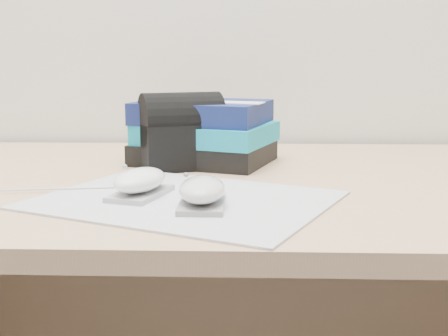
{
  "coord_description": "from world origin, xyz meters",
  "views": [
    {
      "loc": [
        -0.04,
        0.53,
        0.95
      ],
      "look_at": [
        -0.07,
        1.46,
        0.77
      ],
      "focal_mm": 50.0,
      "sensor_mm": 36.0,
      "label": 1
    }
  ],
  "objects_px": {
    "mouse_rear": "(140,182)",
    "mouse_front": "(202,192)",
    "pouch": "(181,131)",
    "desk": "(264,293)",
    "book_stack": "(204,132)"
  },
  "relations": [
    {
      "from": "desk",
      "to": "mouse_rear",
      "type": "xyz_separation_m",
      "value": [
        -0.19,
        -0.22,
        0.26
      ]
    },
    {
      "from": "mouse_rear",
      "to": "pouch",
      "type": "relative_size",
      "value": 0.74
    },
    {
      "from": "mouse_front",
      "to": "pouch",
      "type": "xyz_separation_m",
      "value": [
        -0.06,
        0.31,
        0.04
      ]
    },
    {
      "from": "mouse_rear",
      "to": "mouse_front",
      "type": "distance_m",
      "value": 0.11
    },
    {
      "from": "book_stack",
      "to": "mouse_rear",
      "type": "bearing_deg",
      "value": -103.93
    },
    {
      "from": "mouse_front",
      "to": "mouse_rear",
      "type": "bearing_deg",
      "value": 148.15
    },
    {
      "from": "mouse_rear",
      "to": "pouch",
      "type": "bearing_deg",
      "value": 81.53
    },
    {
      "from": "desk",
      "to": "mouse_front",
      "type": "distance_m",
      "value": 0.39
    },
    {
      "from": "mouse_rear",
      "to": "pouch",
      "type": "height_order",
      "value": "pouch"
    },
    {
      "from": "desk",
      "to": "book_stack",
      "type": "xyz_separation_m",
      "value": [
        -0.12,
        0.08,
        0.29
      ]
    },
    {
      "from": "mouse_rear",
      "to": "mouse_front",
      "type": "bearing_deg",
      "value": -31.85
    },
    {
      "from": "desk",
      "to": "mouse_rear",
      "type": "bearing_deg",
      "value": -131.24
    },
    {
      "from": "mouse_front",
      "to": "book_stack",
      "type": "bearing_deg",
      "value": 93.3
    },
    {
      "from": "mouse_rear",
      "to": "book_stack",
      "type": "xyz_separation_m",
      "value": [
        0.08,
        0.3,
        0.03
      ]
    },
    {
      "from": "mouse_front",
      "to": "book_stack",
      "type": "xyz_separation_m",
      "value": [
        -0.02,
        0.36,
        0.03
      ]
    }
  ]
}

